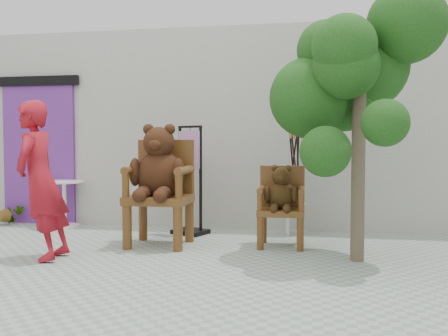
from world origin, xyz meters
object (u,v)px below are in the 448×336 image
Objects in this scene: cafe_table at (64,198)px; stool_bucket at (294,189)px; person at (41,181)px; tree at (350,73)px; chair_big at (160,176)px; chair_small at (281,198)px; display_stand at (190,192)px.

stool_bucket is at bearing -0.68° from cafe_table.
person is at bearing -68.10° from cafe_table.
chair_big is at bearing 172.74° from tree.
stool_bucket is at bearing 80.15° from chair_small.
cafe_table is at bearing -163.01° from display_stand.
person is at bearing -138.34° from chair_big.
chair_big is at bearing 126.90° from person.
display_stand is at bearing 139.28° from person.
tree is (4.09, -1.30, 1.58)m from cafe_table.
tree is at bearing -7.26° from chair_big.
cafe_table is at bearing 165.99° from chair_small.
tree reaches higher than display_stand.
chair_small is (1.49, 0.19, -0.27)m from chair_big.
chair_big is 0.52× the size of tree.
person reaches higher than display_stand.
cafe_table is at bearing 150.97° from chair_big.
cafe_table is 3.47m from stool_bucket.
cafe_table is 4.57m from tree.
chair_big is 1.50× the size of chair_small.
display_stand is (1.24, 1.71, -0.28)m from person.
display_stand is at bearing 76.04° from chair_big.
person is 1.14× the size of display_stand.
tree reaches higher than cafe_table.
chair_big reaches higher than cafe_table.
chair_small is at bearing 148.06° from tree.
cafe_table is at bearing 179.32° from stool_bucket.
chair_big is 2.14m from cafe_table.
tree reaches higher than stool_bucket.
cafe_table is 0.48× the size of stool_bucket.
chair_small is at bearing -99.85° from stool_bucket.
cafe_table is (-1.83, 1.02, -0.43)m from chair_big.
person is 2.14m from cafe_table.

